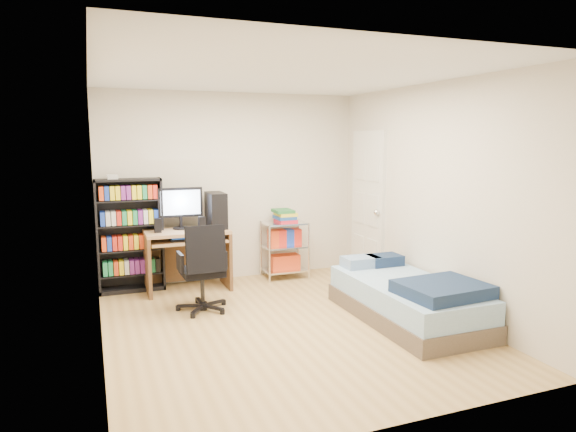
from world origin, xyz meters
name	(u,v)px	position (x,y,z in m)	size (l,w,h in m)	color
room	(284,204)	(0.00, 0.00, 1.25)	(3.58, 4.08, 2.58)	tan
media_shelf	(130,234)	(-1.35, 1.84, 0.72)	(0.79, 0.26, 1.47)	black
computer_desk	(194,234)	(-0.58, 1.68, 0.70)	(1.02, 0.59, 1.29)	#A97D56
office_chair	(203,284)	(-0.67, 0.75, 0.31)	(0.60, 0.60, 0.99)	black
wire_cart	(285,233)	(0.66, 1.74, 0.62)	(0.60, 0.44, 0.95)	silver
bed	(408,299)	(1.27, -0.31, 0.23)	(0.93, 1.86, 0.53)	brown
door	(368,205)	(1.72, 1.35, 1.00)	(0.12, 0.80, 2.00)	silver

